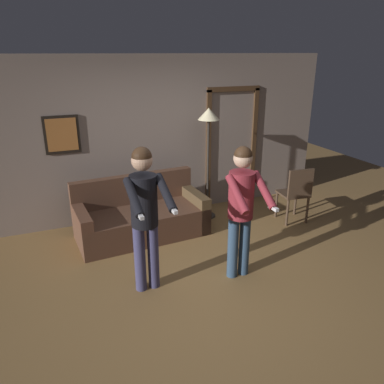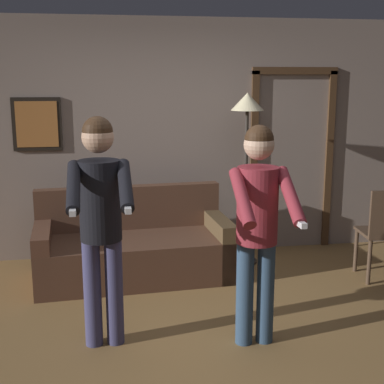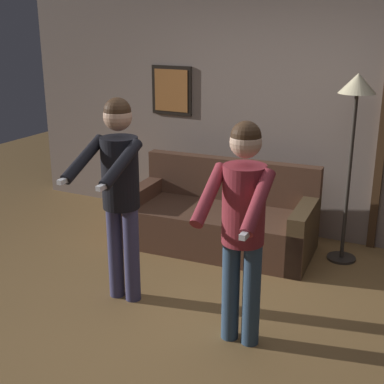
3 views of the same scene
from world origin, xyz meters
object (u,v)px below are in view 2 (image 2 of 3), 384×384
at_px(person_standing_left, 100,211).
at_px(person_standing_right, 258,217).
at_px(torchiere_lamp, 247,122).
at_px(couch, 134,250).

xyz_separation_m(person_standing_left, person_standing_right, (1.12, -0.15, -0.05)).
xyz_separation_m(torchiere_lamp, person_standing_right, (-0.38, -1.77, -0.53)).
bearing_deg(torchiere_lamp, person_standing_right, -101.97).
bearing_deg(person_standing_right, torchiere_lamp, 78.03).
xyz_separation_m(couch, person_standing_right, (0.83, -1.53, 0.71)).
distance_m(torchiere_lamp, person_standing_right, 1.89).
height_order(couch, person_standing_left, person_standing_left).
height_order(torchiere_lamp, person_standing_right, torchiere_lamp).
bearing_deg(person_standing_right, person_standing_left, 172.31).
relative_size(torchiere_lamp, person_standing_right, 1.10).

